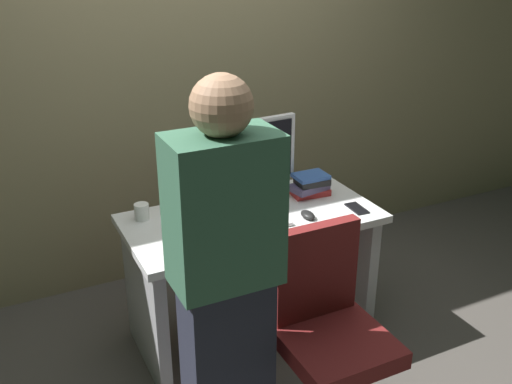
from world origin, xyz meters
TOP-DOWN VIEW (x-y plane):
  - ground_plane at (0.00, 0.00)m, footprint 9.00×9.00m
  - wall_back at (0.00, 0.91)m, footprint 6.40×0.10m
  - desk at (0.00, 0.00)m, footprint 1.30×0.66m
  - office_chair at (0.01, -0.74)m, footprint 0.52×0.52m
  - person_at_desk at (-0.45, -0.70)m, footprint 0.40×0.24m
  - monitor at (0.07, 0.16)m, footprint 0.54×0.15m
  - keyboard at (-0.08, -0.13)m, footprint 0.43×0.13m
  - mouse at (0.24, -0.15)m, footprint 0.06×0.10m
  - cup_near_keyboard at (-0.39, -0.08)m, footprint 0.08×0.08m
  - cup_by_monitor at (-0.52, 0.20)m, footprint 0.07×0.07m
  - book_stack at (0.40, 0.08)m, footprint 0.23×0.15m
  - cell_phone at (0.53, -0.18)m, footprint 0.08×0.15m

SIDE VIEW (x-z plane):
  - ground_plane at x=0.00m, z-range 0.00..0.00m
  - office_chair at x=0.01m, z-range -0.04..0.90m
  - desk at x=0.00m, z-range 0.13..0.86m
  - cell_phone at x=0.53m, z-range 0.72..0.73m
  - keyboard at x=-0.08m, z-range 0.72..0.74m
  - mouse at x=0.24m, z-range 0.72..0.76m
  - cup_by_monitor at x=-0.52m, z-range 0.72..0.81m
  - cup_near_keyboard at x=-0.39m, z-range 0.72..0.81m
  - book_stack at x=0.40m, z-range 0.72..0.85m
  - person_at_desk at x=-0.45m, z-range 0.02..1.66m
  - monitor at x=0.07m, z-range 0.75..1.21m
  - wall_back at x=0.00m, z-range 0.00..3.00m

